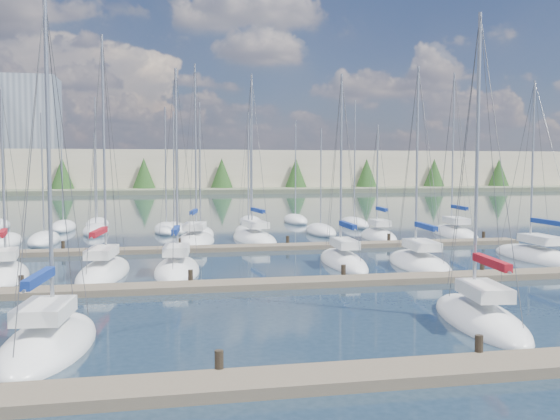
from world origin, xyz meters
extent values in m
plane|color=#1F303F|center=(0.00, 60.00, 0.00)|extent=(400.00, 400.00, 0.00)
cube|color=#6B5E4C|center=(0.00, 2.00, 0.15)|extent=(44.00, 1.80, 0.35)
cylinder|color=#2D261C|center=(-4.00, 2.90, 0.30)|extent=(0.26, 0.26, 1.10)
cylinder|color=#2D261C|center=(4.00, 2.90, 0.30)|extent=(0.26, 0.26, 1.10)
cube|color=#6B5E4C|center=(0.00, 16.00, 0.15)|extent=(44.00, 1.80, 0.35)
cylinder|color=#2D261C|center=(-12.00, 16.90, 0.30)|extent=(0.26, 0.26, 1.10)
cylinder|color=#2D261C|center=(-4.00, 16.90, 0.30)|extent=(0.26, 0.26, 1.10)
cylinder|color=#2D261C|center=(4.00, 16.90, 0.30)|extent=(0.26, 0.26, 1.10)
cylinder|color=#2D261C|center=(12.00, 16.90, 0.30)|extent=(0.26, 0.26, 1.10)
cube|color=#6B5E4C|center=(0.00, 30.00, 0.15)|extent=(44.00, 1.80, 0.35)
cylinder|color=#2D261C|center=(-12.00, 30.90, 0.30)|extent=(0.26, 0.26, 1.10)
cylinder|color=#2D261C|center=(-4.00, 30.90, 0.30)|extent=(0.26, 0.26, 1.10)
cylinder|color=#2D261C|center=(4.00, 30.90, 0.30)|extent=(0.26, 0.26, 1.10)
cylinder|color=#2D261C|center=(12.00, 30.90, 0.30)|extent=(0.26, 0.26, 1.10)
cylinder|color=#2D261C|center=(20.00, 30.90, 0.30)|extent=(0.26, 0.26, 1.10)
ellipsoid|color=white|center=(18.61, 21.79, 0.05)|extent=(2.85, 8.91, 1.60)
cube|color=silver|center=(18.60, 21.35, 1.35)|extent=(1.54, 3.12, 0.50)
cylinder|color=#9EA0A5|center=(18.61, 22.50, 6.35)|extent=(0.14, 0.14, 10.49)
cylinder|color=#9EA0A5|center=(18.59, 20.64, 2.40)|extent=(0.14, 3.73, 0.10)
cube|color=navy|center=(18.59, 20.64, 2.52)|extent=(0.34, 3.43, 0.30)
ellipsoid|color=white|center=(2.23, 35.71, 0.05)|extent=(3.78, 8.74, 1.60)
cube|color=maroon|center=(2.23, 35.71, 0.05)|extent=(1.93, 4.21, 0.12)
cube|color=silver|center=(2.28, 35.29, 1.35)|extent=(1.89, 3.12, 0.50)
cylinder|color=#9EA0A5|center=(2.16, 36.39, 7.32)|extent=(0.14, 0.14, 12.44)
cylinder|color=#9EA0A5|center=(2.36, 34.62, 2.40)|extent=(0.51, 3.55, 0.10)
cube|color=navy|center=(2.36, 34.62, 2.52)|extent=(0.67, 3.29, 0.30)
ellipsoid|color=white|center=(-2.57, 35.09, 0.05)|extent=(4.27, 8.34, 1.60)
cube|color=silver|center=(-2.64, 34.70, 1.35)|extent=(2.06, 3.02, 0.50)
cylinder|color=#9EA0A5|center=(-2.45, 35.72, 7.59)|extent=(0.14, 0.14, 12.99)
cylinder|color=#9EA0A5|center=(-2.75, 34.07, 2.40)|extent=(0.70, 3.30, 0.10)
cube|color=navy|center=(-2.75, 34.07, 2.52)|extent=(0.85, 3.08, 0.30)
ellipsoid|color=white|center=(-4.51, 21.18, 0.05)|extent=(3.20, 7.41, 1.60)
cube|color=maroon|center=(-4.51, 21.18, 0.05)|extent=(1.64, 3.57, 0.12)
cube|color=silver|center=(-4.55, 20.82, 1.35)|extent=(1.62, 2.64, 0.50)
cylinder|color=#9EA0A5|center=(-4.46, 21.76, 6.33)|extent=(0.14, 0.14, 10.46)
cylinder|color=#9EA0A5|center=(-4.60, 20.25, 2.40)|extent=(0.39, 3.02, 0.10)
cube|color=navy|center=(-4.60, 20.25, 2.52)|extent=(0.57, 2.80, 0.30)
ellipsoid|color=white|center=(12.65, 34.91, 0.05)|extent=(2.88, 6.99, 1.60)
cube|color=maroon|center=(12.65, 34.91, 0.05)|extent=(1.48, 3.36, 0.12)
cube|color=silver|center=(12.63, 34.57, 1.35)|extent=(1.49, 2.48, 0.50)
cylinder|color=#9EA0A5|center=(12.69, 35.46, 5.31)|extent=(0.14, 0.14, 8.41)
cylinder|color=#9EA0A5|center=(12.59, 34.03, 2.40)|extent=(0.30, 2.87, 0.10)
cube|color=navy|center=(12.59, 34.03, 2.52)|extent=(0.48, 2.66, 0.30)
ellipsoid|color=white|center=(5.63, 22.24, 0.05)|extent=(2.57, 8.19, 1.60)
cube|color=silver|center=(5.61, 21.83, 1.35)|extent=(1.34, 2.89, 0.50)
cylinder|color=#9EA0A5|center=(5.66, 22.88, 6.40)|extent=(0.14, 0.14, 10.60)
cylinder|color=#9EA0A5|center=(5.58, 21.19, 2.40)|extent=(0.26, 3.40, 0.10)
cube|color=navy|center=(5.58, 21.19, 2.52)|extent=(0.44, 3.14, 0.30)
ellipsoid|color=white|center=(-13.69, 21.32, 0.05)|extent=(3.22, 6.61, 1.60)
cube|color=black|center=(-13.69, 21.32, 0.05)|extent=(1.64, 3.18, 0.12)
cube|color=silver|center=(-13.65, 21.01, 1.35)|extent=(1.61, 2.38, 0.50)
cylinder|color=#9EA0A5|center=(-13.76, 21.82, 5.70)|extent=(0.14, 0.14, 9.20)
cylinder|color=#9EA0A5|center=(-13.59, 20.50, 2.40)|extent=(0.44, 2.66, 0.10)
cube|color=maroon|center=(-13.59, 20.50, 2.52)|extent=(0.61, 2.47, 0.30)
ellipsoid|color=white|center=(-9.23, 7.09, 0.05)|extent=(3.48, 7.54, 1.60)
cube|color=silver|center=(-9.27, 6.73, 1.35)|extent=(1.76, 2.70, 0.50)
cylinder|color=#9EA0A5|center=(-9.17, 7.67, 6.35)|extent=(0.14, 0.14, 10.49)
cylinder|color=#9EA0A5|center=(-9.33, 6.15, 2.40)|extent=(0.42, 3.06, 0.10)
cube|color=navy|center=(-9.33, 6.15, 2.52)|extent=(0.60, 2.83, 0.30)
ellipsoid|color=white|center=(20.05, 35.97, 0.05)|extent=(3.95, 9.54, 1.60)
cube|color=black|center=(20.05, 35.97, 0.05)|extent=(2.00, 4.59, 0.12)
cube|color=silver|center=(19.99, 35.51, 1.35)|extent=(1.92, 3.41, 0.50)
cylinder|color=#9EA0A5|center=(20.15, 36.70, 7.66)|extent=(0.14, 0.14, 13.11)
cylinder|color=#9EA0A5|center=(19.89, 34.78, 2.40)|extent=(0.64, 3.86, 0.10)
cube|color=navy|center=(19.89, 34.78, 2.52)|extent=(0.79, 3.58, 0.30)
ellipsoid|color=white|center=(9.92, 20.61, 0.05)|extent=(3.51, 8.65, 1.60)
cube|color=black|center=(9.92, 20.61, 0.05)|extent=(1.80, 4.16, 0.12)
cube|color=silver|center=(9.88, 20.19, 1.35)|extent=(1.78, 3.08, 0.50)
cylinder|color=#9EA0A5|center=(9.98, 21.29, 6.57)|extent=(0.14, 0.14, 10.94)
cylinder|color=#9EA0A5|center=(9.82, 19.52, 2.40)|extent=(0.42, 3.54, 0.10)
cube|color=navy|center=(9.82, 19.52, 2.52)|extent=(0.60, 3.27, 0.30)
ellipsoid|color=white|center=(-8.53, 21.15, 0.05)|extent=(3.49, 8.84, 1.60)
cube|color=silver|center=(-8.58, 20.72, 1.35)|extent=(1.70, 3.15, 0.50)
cylinder|color=#9EA0A5|center=(-8.44, 21.83, 7.19)|extent=(0.14, 0.14, 12.19)
cylinder|color=#9EA0A5|center=(-8.67, 20.04, 2.40)|extent=(0.55, 3.60, 0.10)
cube|color=maroon|center=(-8.67, 20.04, 2.52)|extent=(0.71, 3.33, 0.30)
ellipsoid|color=white|center=(6.48, 7.28, 0.05)|extent=(3.37, 7.88, 1.60)
cube|color=maroon|center=(6.48, 7.28, 0.05)|extent=(1.71, 3.80, 0.12)
cube|color=silver|center=(6.43, 6.91, 1.35)|extent=(1.65, 2.82, 0.50)
cylinder|color=#9EA0A5|center=(6.56, 7.89, 6.50)|extent=(0.14, 0.14, 10.79)
cylinder|color=#9EA0A5|center=(6.35, 6.30, 2.40)|extent=(0.52, 3.19, 0.10)
cube|color=maroon|center=(6.35, 6.30, 2.52)|extent=(0.69, 2.96, 0.30)
cylinder|color=#9EA0A5|center=(-3.94, 43.45, 5.97)|extent=(0.12, 0.12, 10.14)
ellipsoid|color=white|center=(-3.94, 43.45, 0.25)|extent=(2.20, 6.40, 1.40)
cylinder|color=#9EA0A5|center=(-4.68, 43.24, 6.14)|extent=(0.12, 0.12, 10.49)
ellipsoid|color=white|center=(-4.68, 43.24, 0.25)|extent=(2.20, 6.40, 1.40)
cylinder|color=#9EA0A5|center=(9.07, 50.53, 5.93)|extent=(0.12, 0.12, 10.06)
ellipsoid|color=white|center=(9.07, 50.53, 0.25)|extent=(2.20, 6.40, 1.40)
cylinder|color=#9EA0A5|center=(-14.23, 47.33, 5.60)|extent=(0.12, 0.12, 9.39)
ellipsoid|color=white|center=(-14.23, 47.33, 0.25)|extent=(2.20, 6.40, 1.40)
cylinder|color=#9EA0A5|center=(-16.97, 36.19, 5.83)|extent=(0.12, 0.12, 9.85)
ellipsoid|color=white|center=(-16.97, 36.19, 0.25)|extent=(2.20, 6.40, 1.40)
cylinder|color=#9EA0A5|center=(-14.23, 36.83, 5.55)|extent=(0.12, 0.12, 9.30)
ellipsoid|color=white|center=(-14.23, 36.83, 0.25)|extent=(2.20, 6.40, 1.40)
cylinder|color=#9EA0A5|center=(13.97, 45.41, 6.74)|extent=(0.12, 0.12, 11.68)
ellipsoid|color=white|center=(13.97, 45.41, 0.25)|extent=(2.20, 6.40, 1.40)
cylinder|color=#9EA0A5|center=(2.31, 39.32, 5.78)|extent=(0.12, 0.12, 9.76)
ellipsoid|color=white|center=(2.31, 39.32, 0.25)|extent=(2.20, 6.40, 1.40)
cylinder|color=#9EA0A5|center=(-11.34, 49.91, 6.87)|extent=(0.12, 0.12, 11.95)
ellipsoid|color=white|center=(-11.34, 49.91, 0.25)|extent=(2.20, 6.40, 1.40)
cylinder|color=#9EA0A5|center=(8.76, 39.06, 5.13)|extent=(0.12, 0.12, 8.46)
ellipsoid|color=white|center=(8.76, 39.06, 0.25)|extent=(2.20, 6.40, 1.40)
cylinder|color=#9EA0A5|center=(-10.91, 43.47, 4.96)|extent=(0.12, 0.12, 8.12)
ellipsoid|color=white|center=(-10.91, 43.47, 0.25)|extent=(2.20, 6.40, 1.40)
cylinder|color=#9EA0A5|center=(4.00, 49.08, 5.90)|extent=(0.12, 0.12, 10.00)
ellipsoid|color=white|center=(4.00, 49.08, 0.25)|extent=(2.20, 6.40, 1.40)
cylinder|color=#9EA0A5|center=(-1.89, 38.97, 6.17)|extent=(0.12, 0.12, 10.54)
ellipsoid|color=white|center=(-1.89, 38.97, 0.25)|extent=(2.20, 6.40, 1.40)
cube|color=#666B51|center=(0.00, 150.00, 0.50)|extent=(400.00, 60.00, 1.00)
cube|color=beige|center=(10.00, 140.00, 5.00)|extent=(200.00, 12.00, 10.00)
cube|color=slate|center=(-40.00, 165.00, 15.00)|extent=(18.00, 15.00, 30.00)
cone|color=#284C1E|center=(-26.00, 133.00, 4.00)|extent=(6.00, 6.00, 8.00)
cone|color=#284C1E|center=(-8.00, 133.00, 4.00)|extent=(6.00, 6.00, 8.00)
cone|color=#284C1E|center=(10.00, 133.00, 4.00)|extent=(6.00, 6.00, 8.00)
cone|color=#284C1E|center=(28.00, 133.00, 4.00)|extent=(6.00, 6.00, 8.00)
cone|color=#284C1E|center=(46.00, 133.00, 4.00)|extent=(6.00, 6.00, 8.00)
cone|color=#284C1E|center=(64.00, 133.00, 4.00)|extent=(6.00, 6.00, 8.00)
cone|color=#284C1E|center=(82.00, 133.00, 4.00)|extent=(6.00, 6.00, 8.00)
camera|label=1|loc=(-5.73, -14.32, 6.02)|focal=40.00mm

